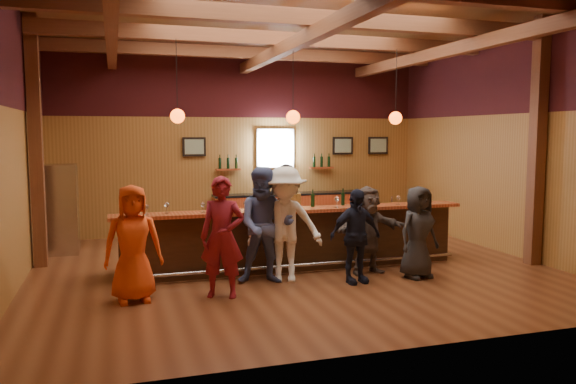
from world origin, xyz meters
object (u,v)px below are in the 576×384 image
at_px(customer_brown, 368,230).
at_px(stainless_fridge, 60,209).
at_px(customer_white, 285,224).
at_px(customer_dark, 418,232).
at_px(bartender, 285,209).
at_px(customer_redvest, 222,237).
at_px(ice_bucket, 294,201).
at_px(back_bar_cabinet, 293,212).
at_px(bottle_a, 313,200).
at_px(customer_navy, 355,236).
at_px(bar_counter, 291,238).
at_px(customer_orange, 133,244).
at_px(customer_denim, 265,225).

bearing_deg(customer_brown, stainless_fridge, 137.00).
bearing_deg(customer_white, customer_dark, 6.13).
xyz_separation_m(stainless_fridge, bartender, (4.32, -1.38, 0.01)).
bearing_deg(customer_redvest, ice_bucket, 62.42).
distance_m(back_bar_cabinet, customer_dark, 5.01).
relative_size(stainless_fridge, customer_dark, 1.16).
relative_size(bartender, bottle_a, 5.84).
bearing_deg(customer_navy, bar_counter, 108.96).
xyz_separation_m(customer_orange, customer_dark, (4.60, -0.03, -0.07)).
xyz_separation_m(customer_redvest, customer_denim, (0.81, 0.56, 0.04)).
xyz_separation_m(customer_navy, customer_brown, (0.46, 0.49, -0.00)).
xyz_separation_m(bar_counter, customer_white, (-0.41, -0.94, 0.42)).
bearing_deg(customer_navy, ice_bucket, 113.86).
xyz_separation_m(customer_redvest, customer_white, (1.14, 0.59, 0.04)).
height_order(customer_orange, ice_bucket, customer_orange).
height_order(customer_denim, ice_bucket, customer_denim).
distance_m(bartender, bottle_a, 1.33).
height_order(customer_redvest, customer_brown, customer_redvest).
distance_m(customer_brown, bartender, 2.17).
bearing_deg(customer_dark, bartender, 110.71).
xyz_separation_m(back_bar_cabinet, customer_navy, (-0.54, -4.95, 0.29)).
height_order(customer_white, bottle_a, customer_white).
bearing_deg(stainless_fridge, customer_white, -42.39).
bearing_deg(customer_orange, customer_brown, 1.96).
distance_m(customer_white, bartender, 2.10).
bearing_deg(customer_orange, bottle_a, 15.31).
height_order(bar_counter, back_bar_cabinet, bar_counter).
bearing_deg(customer_redvest, back_bar_cabinet, 83.99).
distance_m(customer_white, customer_dark, 2.25).
height_order(bar_counter, customer_dark, customer_dark).
bearing_deg(bartender, ice_bucket, 80.63).
xyz_separation_m(stainless_fridge, customer_redvest, (2.57, -3.98, -0.00)).
xyz_separation_m(customer_white, customer_navy, (1.05, -0.45, -0.17)).
bearing_deg(customer_navy, customer_white, 150.91).
height_order(customer_white, bartender, customer_white).
relative_size(stainless_fridge, ice_bucket, 7.08).
relative_size(back_bar_cabinet, customer_dark, 2.59).
bearing_deg(bar_counter, customer_redvest, -135.43).
distance_m(customer_brown, ice_bucket, 1.39).
bearing_deg(customer_brown, customer_redvest, -176.95).
bearing_deg(bartender, customer_navy, 100.35).
relative_size(bar_counter, ice_bucket, 24.78).
distance_m(bar_counter, customer_orange, 3.15).
height_order(stainless_fridge, ice_bucket, stainless_fridge).
height_order(customer_white, customer_navy, customer_white).
height_order(stainless_fridge, customer_dark, stainless_fridge).
relative_size(stainless_fridge, customer_white, 0.96).
relative_size(customer_brown, bottle_a, 4.91).
relative_size(stainless_fridge, bartender, 0.99).
bearing_deg(customer_white, customer_brown, 19.38).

